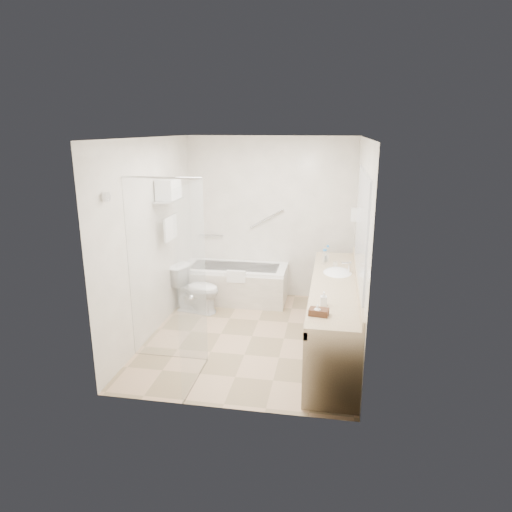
% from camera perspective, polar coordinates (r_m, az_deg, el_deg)
% --- Properties ---
extents(floor, '(3.20, 3.20, 0.00)m').
position_cam_1_polar(floor, '(6.01, -0.50, -9.99)').
color(floor, tan).
rests_on(floor, ground).
extents(ceiling, '(2.60, 3.20, 0.10)m').
position_cam_1_polar(ceiling, '(5.42, -0.56, 14.58)').
color(ceiling, white).
rests_on(ceiling, wall_back).
extents(wall_back, '(2.60, 0.10, 2.50)m').
position_cam_1_polar(wall_back, '(7.13, 1.79, 4.73)').
color(wall_back, white).
rests_on(wall_back, ground).
extents(wall_front, '(2.60, 0.10, 2.50)m').
position_cam_1_polar(wall_front, '(4.09, -4.57, -3.74)').
color(wall_front, white).
rests_on(wall_front, ground).
extents(wall_left, '(0.10, 3.20, 2.50)m').
position_cam_1_polar(wall_left, '(5.95, -12.94, 2.13)').
color(wall_left, white).
rests_on(wall_left, ground).
extents(wall_right, '(0.10, 3.20, 2.50)m').
position_cam_1_polar(wall_right, '(5.51, 12.90, 1.04)').
color(wall_right, white).
rests_on(wall_right, ground).
extents(bathtub, '(1.60, 0.73, 0.59)m').
position_cam_1_polar(bathtub, '(7.12, -2.67, -3.41)').
color(bathtub, white).
rests_on(bathtub, floor).
extents(grab_bar_short, '(0.40, 0.03, 0.03)m').
position_cam_1_polar(grab_bar_short, '(7.34, -5.64, 2.59)').
color(grab_bar_short, silver).
rests_on(grab_bar_short, wall_back).
extents(grab_bar_long, '(0.53, 0.03, 0.33)m').
position_cam_1_polar(grab_bar_long, '(7.10, 1.34, 4.68)').
color(grab_bar_long, silver).
rests_on(grab_bar_long, wall_back).
extents(shower_enclosure, '(0.96, 0.91, 2.11)m').
position_cam_1_polar(shower_enclosure, '(4.93, -9.70, -2.73)').
color(shower_enclosure, silver).
rests_on(shower_enclosure, floor).
extents(towel_shelf, '(0.24, 0.55, 0.81)m').
position_cam_1_polar(towel_shelf, '(6.13, -10.85, 7.43)').
color(towel_shelf, silver).
rests_on(towel_shelf, wall_left).
extents(vanity_counter, '(0.55, 2.70, 0.95)m').
position_cam_1_polar(vanity_counter, '(5.54, 9.73, -5.32)').
color(vanity_counter, '#CCB788').
rests_on(vanity_counter, floor).
extents(sink, '(0.40, 0.52, 0.14)m').
position_cam_1_polar(sink, '(5.86, 10.14, -2.30)').
color(sink, white).
rests_on(sink, vanity_counter).
extents(faucet, '(0.03, 0.03, 0.14)m').
position_cam_1_polar(faucet, '(5.83, 11.62, -1.34)').
color(faucet, silver).
rests_on(faucet, vanity_counter).
extents(mirror, '(0.02, 2.00, 1.20)m').
position_cam_1_polar(mirror, '(5.30, 13.06, 3.78)').
color(mirror, '#ADB1BA').
rests_on(mirror, wall_right).
extents(hairdryer_unit, '(0.08, 0.10, 0.18)m').
position_cam_1_polar(hairdryer_unit, '(6.49, 12.14, 5.09)').
color(hairdryer_unit, white).
rests_on(hairdryer_unit, wall_right).
extents(toilet, '(0.75, 0.51, 0.68)m').
position_cam_1_polar(toilet, '(6.72, -7.43, -4.13)').
color(toilet, white).
rests_on(toilet, floor).
extents(amenity_basket, '(0.20, 0.15, 0.06)m').
position_cam_1_polar(amenity_basket, '(4.51, 7.85, -6.94)').
color(amenity_basket, '#4D2F1B').
rests_on(amenity_basket, vanity_counter).
extents(soap_bottle_a, '(0.08, 0.15, 0.07)m').
position_cam_1_polar(soap_bottle_a, '(4.75, 8.44, -5.73)').
color(soap_bottle_a, white).
rests_on(soap_bottle_a, vanity_counter).
extents(soap_bottle_b, '(0.09, 0.11, 0.09)m').
position_cam_1_polar(soap_bottle_b, '(4.49, 7.67, -6.87)').
color(soap_bottle_b, white).
rests_on(soap_bottle_b, vanity_counter).
extents(water_bottle_left, '(0.06, 0.06, 0.21)m').
position_cam_1_polar(water_bottle_left, '(6.14, 8.49, -0.15)').
color(water_bottle_left, silver).
rests_on(water_bottle_left, vanity_counter).
extents(water_bottle_mid, '(0.05, 0.05, 0.17)m').
position_cam_1_polar(water_bottle_mid, '(6.28, 8.69, 0.02)').
color(water_bottle_mid, silver).
rests_on(water_bottle_mid, vanity_counter).
extents(water_bottle_right, '(0.06, 0.06, 0.20)m').
position_cam_1_polar(water_bottle_right, '(6.38, 8.93, 0.39)').
color(water_bottle_right, silver).
rests_on(water_bottle_right, vanity_counter).
extents(drinking_glass_near, '(0.07, 0.07, 0.08)m').
position_cam_1_polar(drinking_glass_near, '(6.03, 9.86, -1.08)').
color(drinking_glass_near, silver).
rests_on(drinking_glass_near, vanity_counter).
extents(drinking_glass_far, '(0.08, 0.08, 0.08)m').
position_cam_1_polar(drinking_glass_far, '(6.29, 8.75, -0.34)').
color(drinking_glass_far, silver).
rests_on(drinking_glass_far, vanity_counter).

